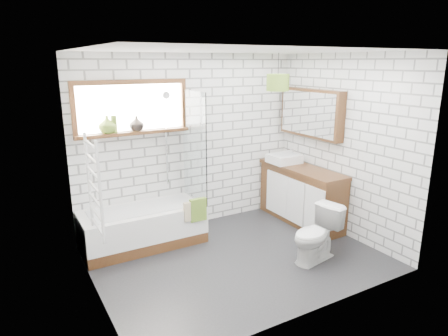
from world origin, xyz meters
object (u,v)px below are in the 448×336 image
toilet (316,235)px  pendant (278,82)px  bathtub (143,227)px  vanity (301,195)px  basin (284,159)px

toilet → pendant: 2.16m
bathtub → toilet: (1.70, -1.46, 0.08)m
bathtub → pendant: bearing=-7.2°
toilet → pendant: (0.27, 1.22, 1.76)m
vanity → toilet: 1.24m
vanity → toilet: bearing=-121.8°
pendant → toilet: bearing=-102.4°
toilet → basin: bearing=146.3°
vanity → toilet: (-0.65, -1.05, -0.09)m
bathtub → vanity: bearing=-9.9°
bathtub → basin: 2.39m
basin → pendant: pendant is taller
bathtub → vanity: vanity is taller
basin → pendant: (-0.33, -0.20, 1.17)m
basin → vanity: bearing=-80.6°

